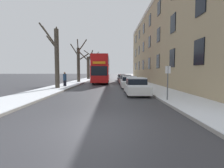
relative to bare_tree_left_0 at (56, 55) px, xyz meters
name	(u,v)px	position (x,y,z in m)	size (l,w,h in m)	color
ground_plane	(90,128)	(5.23, -12.96, -3.63)	(320.00, 320.00, 0.00)	#38383D
sidewalk_left	(95,77)	(-0.09, 40.04, -3.55)	(3.00, 130.00, 0.16)	gray
sidewalk_right	(126,77)	(10.56, 40.04, -3.55)	(3.00, 130.00, 0.16)	gray
terrace_facade_right	(178,44)	(16.56, 9.81, 2.77)	(9.10, 43.08, 12.79)	tan
bare_tree_left_0	(56,55)	(0.00, 0.00, 0.00)	(2.32, 2.51, 7.10)	#423A30
bare_tree_left_1	(79,63)	(0.23, 11.47, -0.20)	(3.37, 1.86, 7.49)	#423A30
bare_tree_left_2	(89,66)	(0.23, 23.65, -0.44)	(3.44, 2.35, 7.03)	#423A30
bare_tree_left_3	(94,65)	(0.21, 35.11, 0.44)	(4.63, 2.11, 8.46)	#423A30
double_decker_bus	(102,68)	(4.22, 10.44, -1.16)	(2.50, 10.53, 4.38)	red
parked_car_0	(137,87)	(7.98, -4.39, -2.98)	(1.73, 4.26, 1.40)	silver
parked_car_1	(130,82)	(7.98, 1.65, -2.99)	(1.88, 4.38, 1.36)	silver
parked_car_2	(126,80)	(7.98, 7.09, -2.98)	(1.79, 3.95, 1.43)	silver
parked_car_3	(124,79)	(7.98, 12.42, -2.99)	(1.80, 3.98, 1.38)	#474C56
parked_car_4	(122,78)	(7.98, 18.59, -2.99)	(1.77, 4.11, 1.40)	silver
oncoming_van	(105,74)	(3.99, 24.56, -2.32)	(1.92, 5.34, 2.44)	#333842
pedestrian_left_sidewalk	(65,79)	(0.35, 2.10, -2.62)	(0.40, 0.40, 1.84)	black
street_sign_post	(168,81)	(9.37, -8.12, -2.33)	(0.32, 0.07, 2.25)	#4C4F54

